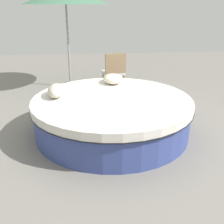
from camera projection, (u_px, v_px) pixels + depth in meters
The scene contains 5 objects.
ground_plane at pixel (112, 132), 4.84m from camera, with size 16.00×16.00×0.00m, color gray.
round_bed at pixel (112, 115), 4.72m from camera, with size 2.72×2.72×0.63m.
throw_pillow_0 at pixel (113, 79), 5.44m from camera, with size 0.52×0.39×0.18m, color beige.
throw_pillow_1 at pixel (56, 90), 4.67m from camera, with size 0.55×0.28×0.20m, color beige.
patio_chair at pixel (114, 69), 6.90m from camera, with size 0.58×0.60×0.98m.
Camera 1 is at (4.33, -0.45, 2.13)m, focal length 43.66 mm.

